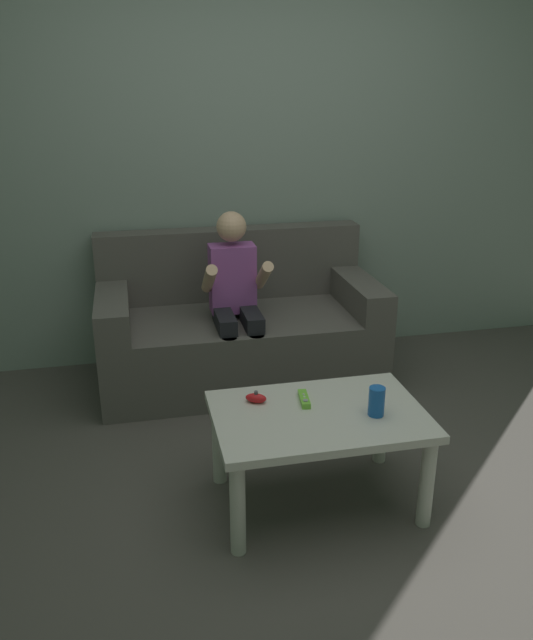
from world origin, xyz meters
TOP-DOWN VIEW (x-y plane):
  - ground_plane at (0.00, 0.00)m, footprint 9.87×9.87m
  - wall_back at (0.00, 1.85)m, footprint 4.94×0.05m
  - couch at (-0.17, 1.46)m, footprint 1.62×0.80m
  - person_seated_on_couch at (-0.22, 1.27)m, footprint 0.36×0.44m
  - coffee_table at (-0.07, 0.15)m, footprint 0.87×0.58m
  - game_remote_lime_near_edge at (-0.10, 0.25)m, footprint 0.05×0.14m
  - nunchuk_red at (-0.30, 0.29)m, footprint 0.10×0.08m
  - soda_can at (0.15, 0.08)m, footprint 0.07×0.07m

SIDE VIEW (x-z plane):
  - ground_plane at x=0.00m, z-range 0.00..0.00m
  - couch at x=-0.17m, z-range -0.13..0.73m
  - coffee_table at x=-0.07m, z-range 0.15..0.58m
  - game_remote_lime_near_edge at x=-0.10m, z-range 0.43..0.46m
  - nunchuk_red at x=-0.30m, z-range 0.43..0.48m
  - soda_can at x=0.15m, z-range 0.43..0.56m
  - person_seated_on_couch at x=-0.22m, z-range 0.07..1.10m
  - wall_back at x=0.00m, z-range 0.00..2.50m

